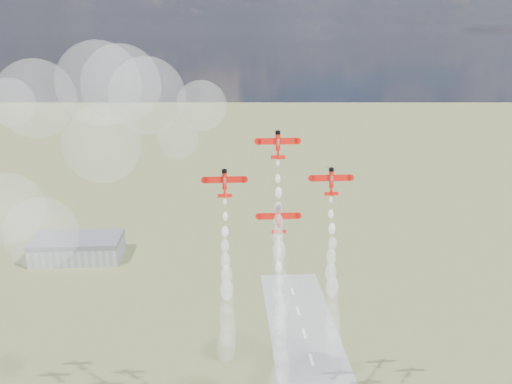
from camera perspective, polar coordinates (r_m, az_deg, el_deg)
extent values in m
cube|color=gray|center=(334.68, -18.22, -5.85)|extent=(50.00, 28.00, 10.00)
cube|color=#595B60|center=(332.33, -18.32, -4.81)|extent=(50.00, 28.00, 3.00)
cylinder|color=red|center=(144.92, 2.33, 5.26)|extent=(1.24, 2.14, 4.76)
cylinder|color=black|center=(144.95, 2.32, 6.24)|extent=(1.42, 1.57, 1.15)
cube|color=red|center=(145.23, 2.31, 5.36)|extent=(10.80, 0.55, 1.77)
cube|color=white|center=(145.07, 1.16, 5.35)|extent=(4.25, 0.12, 0.48)
cube|color=white|center=(145.66, 3.46, 5.37)|extent=(4.25, 0.12, 0.48)
cube|color=red|center=(144.84, 2.35, 3.68)|extent=(3.89, 0.30, 0.97)
cube|color=red|center=(144.18, 2.37, 3.61)|extent=(0.12, 1.71, 1.43)
ellipsoid|color=silver|center=(144.44, 2.35, 5.22)|extent=(0.97, 1.29, 2.32)
cone|color=red|center=(144.91, 2.34, 3.96)|extent=(1.24, 1.68, 2.50)
cylinder|color=red|center=(144.51, -3.33, 1.18)|extent=(1.24, 2.14, 4.76)
cylinder|color=black|center=(144.36, -3.34, 2.17)|extent=(1.42, 1.57, 1.15)
cube|color=red|center=(144.80, -3.33, 1.30)|extent=(10.80, 0.55, 1.77)
cube|color=white|center=(144.93, -4.48, 1.28)|extent=(4.25, 0.12, 0.48)
cube|color=white|center=(144.94, -2.17, 1.32)|extent=(4.25, 0.12, 0.48)
cube|color=red|center=(144.70, -3.30, -0.39)|extent=(3.89, 0.30, 0.97)
cube|color=red|center=(144.05, -3.30, -0.49)|extent=(0.12, 1.71, 1.43)
ellipsoid|color=silver|center=(144.03, -3.33, 1.14)|extent=(0.97, 1.29, 2.32)
cone|color=red|center=(144.72, -3.30, -0.11)|extent=(1.24, 1.68, 2.50)
cylinder|color=red|center=(147.40, 7.94, 1.36)|extent=(1.24, 2.14, 4.76)
cylinder|color=black|center=(147.26, 7.94, 2.32)|extent=(1.42, 1.57, 1.15)
cube|color=red|center=(147.68, 7.92, 1.47)|extent=(10.80, 0.55, 1.77)
cube|color=white|center=(147.24, 6.79, 1.46)|extent=(4.25, 0.12, 0.48)
cube|color=white|center=(148.39, 9.01, 1.49)|extent=(4.25, 0.12, 0.48)
cube|color=red|center=(147.58, 7.95, -0.18)|extent=(3.89, 0.30, 0.97)
cube|color=red|center=(146.95, 8.00, -0.28)|extent=(0.12, 1.71, 1.43)
ellipsoid|color=silver|center=(146.93, 7.98, 1.31)|extent=(0.97, 1.29, 2.32)
cone|color=red|center=(147.61, 7.94, 0.09)|extent=(1.24, 1.68, 2.50)
cylinder|color=red|center=(146.27, 2.40, -2.66)|extent=(1.24, 2.14, 4.76)
cylinder|color=black|center=(145.95, 2.39, -1.70)|extent=(1.42, 1.57, 1.15)
cube|color=red|center=(146.54, 2.38, -2.54)|extent=(10.80, 0.55, 1.77)
cube|color=white|center=(146.38, 1.24, -2.56)|extent=(4.25, 0.12, 0.48)
cube|color=white|center=(146.96, 3.51, -2.51)|extent=(4.25, 0.12, 0.48)
cube|color=red|center=(146.73, 2.42, -4.21)|extent=(3.89, 0.30, 0.97)
cube|color=red|center=(146.11, 2.44, -4.32)|extent=(0.12, 1.71, 1.43)
ellipsoid|color=silver|center=(145.80, 2.42, -2.72)|extent=(0.97, 1.29, 2.32)
cone|color=red|center=(146.70, 2.41, -3.93)|extent=(1.24, 1.68, 2.50)
sphere|color=white|center=(145.08, 2.30, 3.07)|extent=(1.03, 1.03, 1.03)
sphere|color=white|center=(145.19, 2.29, 1.42)|extent=(1.44, 1.44, 1.44)
sphere|color=white|center=(145.39, 2.39, -0.07)|extent=(1.86, 1.86, 1.86)
sphere|color=white|center=(145.81, 2.32, -1.76)|extent=(2.28, 2.28, 2.28)
sphere|color=white|center=(146.57, 2.36, -3.18)|extent=(2.70, 2.70, 2.70)
sphere|color=white|center=(147.07, 2.31, -4.73)|extent=(3.12, 3.12, 3.12)
sphere|color=white|center=(147.97, 2.43, -6.21)|extent=(3.53, 3.53, 3.53)
sphere|color=white|center=(149.11, 2.40, -7.88)|extent=(3.95, 3.95, 3.95)
sphere|color=white|center=(149.62, 2.66, -9.44)|extent=(4.37, 4.37, 4.37)
sphere|color=white|center=(151.21, 2.34, -10.94)|extent=(4.79, 4.79, 4.79)
sphere|color=white|center=(152.43, 2.67, -12.35)|extent=(5.21, 5.21, 5.21)
sphere|color=white|center=(144.95, -3.30, -1.04)|extent=(1.03, 1.03, 1.03)
sphere|color=white|center=(145.41, -3.24, -2.58)|extent=(1.44, 1.44, 1.44)
sphere|color=white|center=(145.90, -3.27, -4.21)|extent=(1.86, 1.86, 1.86)
sphere|color=white|center=(146.83, -3.30, -5.70)|extent=(2.28, 2.28, 2.28)
sphere|color=white|center=(147.86, -3.23, -7.24)|extent=(2.70, 2.70, 2.70)
sphere|color=white|center=(148.10, -3.11, -8.66)|extent=(3.12, 3.12, 3.12)
sphere|color=white|center=(149.60, -3.10, -10.29)|extent=(3.53, 3.53, 3.53)
sphere|color=white|center=(150.46, -3.11, -11.69)|extent=(3.95, 3.95, 3.95)
sphere|color=white|center=(152.12, -3.08, -13.11)|extent=(4.37, 4.37, 4.37)
sphere|color=white|center=(152.97, -3.00, -14.73)|extent=(4.79, 4.79, 4.79)
sphere|color=white|center=(154.62, -3.16, -15.98)|extent=(5.21, 5.21, 5.21)
sphere|color=white|center=(147.87, 7.90, -0.81)|extent=(1.03, 1.03, 1.03)
sphere|color=white|center=(148.49, 7.89, -2.32)|extent=(1.44, 1.44, 1.44)
sphere|color=white|center=(148.78, 8.00, -3.85)|extent=(1.86, 1.86, 1.86)
sphere|color=white|center=(149.49, 8.04, -5.38)|extent=(2.28, 2.28, 2.28)
sphere|color=white|center=(150.09, 7.91, -6.82)|extent=(2.70, 2.70, 2.70)
sphere|color=white|center=(151.12, 7.88, -8.38)|extent=(3.12, 3.12, 3.12)
sphere|color=white|center=(151.94, 8.02, -9.88)|extent=(3.53, 3.53, 3.53)
sphere|color=white|center=(153.66, 7.96, -11.20)|extent=(3.95, 3.95, 3.95)
sphere|color=white|center=(154.61, 8.05, -12.85)|extent=(4.37, 4.37, 4.37)
sphere|color=white|center=(156.05, 7.95, -14.03)|extent=(4.79, 4.79, 4.79)
sphere|color=white|center=(156.80, 8.09, -15.32)|extent=(5.21, 5.21, 5.21)
sphere|color=white|center=(147.21, 2.41, -4.79)|extent=(1.03, 1.03, 1.03)
sphere|color=white|center=(147.82, 2.40, -6.38)|extent=(1.44, 1.44, 1.44)
sphere|color=white|center=(148.66, 2.41, -7.89)|extent=(1.86, 1.86, 1.86)
sphere|color=white|center=(149.81, 2.45, -9.37)|extent=(2.28, 2.28, 2.28)
sphere|color=white|center=(150.70, 2.45, -10.92)|extent=(2.70, 2.70, 2.70)
sphere|color=white|center=(151.65, 2.64, -12.24)|extent=(3.12, 3.12, 3.12)
sphere|color=white|center=(153.41, 2.48, -13.63)|extent=(3.53, 3.53, 3.53)
sphere|color=white|center=(154.79, 2.57, -14.99)|extent=(3.95, 3.95, 3.95)
sphere|color=white|center=(155.94, 2.51, -16.52)|extent=(4.37, 4.37, 4.37)
sphere|color=white|center=(156.72, 2.75, -17.83)|extent=(4.79, 4.79, 4.79)
sphere|color=white|center=(158.93, 2.33, -19.40)|extent=(5.21, 5.21, 5.21)
sphere|color=white|center=(160.90, -22.12, 9.08)|extent=(21.53, 21.53, 21.53)
sphere|color=white|center=(161.59, -24.47, 8.57)|extent=(13.19, 13.19, 13.19)
sphere|color=white|center=(136.14, -11.40, 9.90)|extent=(18.82, 18.82, 18.82)
sphere|color=white|center=(151.95, -24.62, -1.59)|extent=(18.39, 18.39, 18.39)
sphere|color=white|center=(139.64, -15.89, 4.86)|extent=(19.41, 19.41, 19.41)
sphere|color=white|center=(135.67, -13.97, 10.95)|extent=(18.99, 18.99, 18.99)
sphere|color=white|center=(150.68, -21.64, -4.05)|extent=(18.90, 18.90, 18.90)
sphere|color=white|center=(148.27, -16.20, 10.91)|extent=(21.98, 21.98, 21.98)
sphere|color=white|center=(135.82, -5.75, 9.02)|extent=(12.56, 12.56, 12.56)
sphere|color=white|center=(147.37, -8.19, 5.48)|extent=(11.04, 11.04, 11.04)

